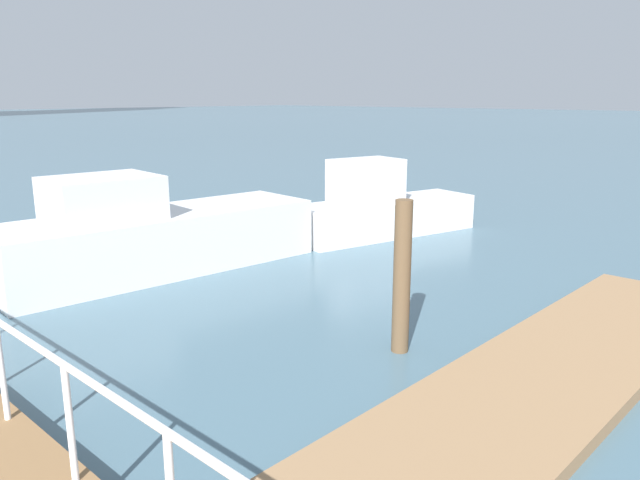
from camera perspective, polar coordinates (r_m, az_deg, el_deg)
The scene contains 5 objects.
ground_plane at distance 15.77m, azimuth -26.81°, elevation -1.12°, with size 300.00×300.00×0.00m, color #476675.
floating_dock at distance 8.11m, azimuth 19.34°, elevation -12.67°, with size 10.50×2.00×0.18m, color #93704C.
dock_piling_0 at distance 8.56m, azimuth 7.62°, elevation -3.47°, with size 0.24×0.24×2.18m, color brown.
moored_boat_1 at distance 15.88m, azimuth 5.66°, elevation 2.93°, with size 5.22×2.55×1.99m.
moored_boat_3 at distance 12.95m, azimuth -15.25°, elevation 0.41°, with size 6.66×2.52×2.05m.
Camera 1 is at (-5.04, 5.49, 3.54)m, focal length 34.42 mm.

